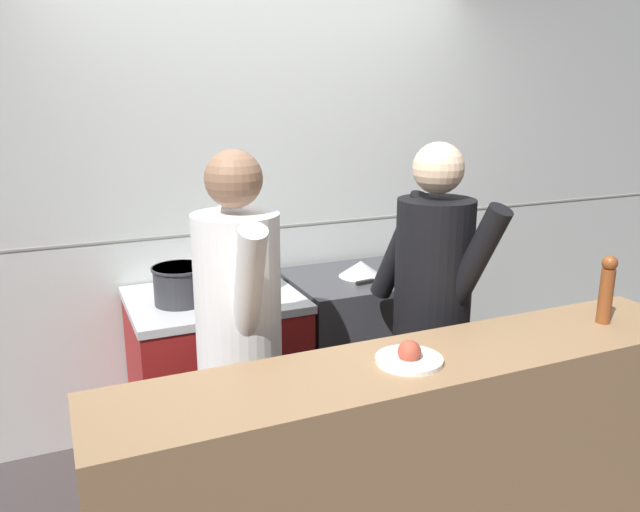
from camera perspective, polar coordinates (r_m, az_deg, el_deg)
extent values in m
cube|color=silver|center=(3.64, -4.93, 5.01)|extent=(8.00, 0.06, 2.60)
cube|color=gray|center=(3.63, -4.72, 2.61)|extent=(8.00, 0.00, 0.01)
cube|color=maroon|center=(3.42, -9.39, -11.14)|extent=(0.84, 0.70, 0.86)
cube|color=#B7BABF|center=(3.25, -9.72, -3.95)|extent=(0.85, 0.71, 0.04)
cube|color=#B7BABF|center=(3.10, -7.83, -12.60)|extent=(0.75, 0.03, 0.10)
cube|color=#38383D|center=(3.71, 4.47, -8.42)|extent=(0.92, 0.65, 0.91)
cube|color=black|center=(3.66, 6.68, -15.98)|extent=(0.90, 0.04, 0.10)
cube|color=#93704C|center=(2.55, 9.35, -19.27)|extent=(2.41, 0.45, 0.99)
cylinder|color=#2D2D33|center=(3.14, -12.66, -2.59)|extent=(0.26, 0.26, 0.19)
cylinder|color=#2D2D33|center=(3.11, -12.75, -1.05)|extent=(0.27, 0.27, 0.01)
cylinder|color=beige|center=(3.28, -6.92, -1.43)|extent=(0.26, 0.26, 0.20)
cylinder|color=beige|center=(3.26, -6.97, 0.17)|extent=(0.28, 0.28, 0.01)
cone|color=#B7BABF|center=(3.50, 3.75, -1.15)|extent=(0.25, 0.25, 0.09)
cube|color=#B7BABF|center=(3.48, 6.72, -2.02)|extent=(0.27, 0.07, 0.01)
cube|color=black|center=(3.37, 4.16, -2.40)|extent=(0.11, 0.04, 0.02)
cylinder|color=white|center=(2.26, 8.15, -9.39)|extent=(0.24, 0.24, 0.02)
sphere|color=#B24733|center=(2.25, 8.17, -8.67)|extent=(0.08, 0.08, 0.08)
cylinder|color=brown|center=(2.82, 24.66, -3.35)|extent=(0.06, 0.06, 0.23)
sphere|color=brown|center=(2.78, 24.97, -0.59)|extent=(0.06, 0.06, 0.06)
cube|color=black|center=(2.84, -7.01, -17.64)|extent=(0.31, 0.22, 0.80)
cylinder|color=white|center=(2.52, -7.53, -3.52)|extent=(0.38, 0.38, 0.66)
sphere|color=#8C664C|center=(2.42, -7.91, 7.00)|extent=(0.23, 0.23, 0.23)
cylinder|color=white|center=(2.69, -8.45, -0.64)|extent=(0.13, 0.34, 0.55)
cylinder|color=white|center=(2.31, -6.59, -3.22)|extent=(0.13, 0.34, 0.55)
cube|color=black|center=(3.14, 9.70, -14.32)|extent=(0.34, 0.27, 0.80)
cylinder|color=black|center=(2.86, 10.34, -1.41)|extent=(0.44, 0.44, 0.66)
sphere|color=beige|center=(2.76, 10.79, 7.90)|extent=(0.23, 0.23, 0.23)
cylinder|color=black|center=(2.96, 7.32, 0.86)|extent=(0.20, 0.35, 0.55)
cylinder|color=black|center=(2.72, 13.78, -0.74)|extent=(0.20, 0.35, 0.55)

